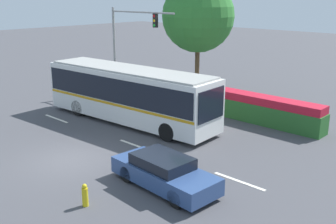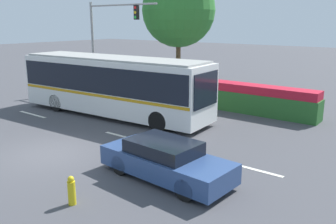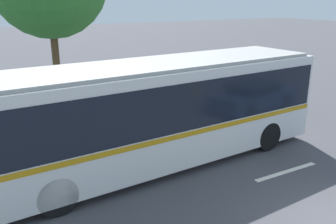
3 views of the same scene
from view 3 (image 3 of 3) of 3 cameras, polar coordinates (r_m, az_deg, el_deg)
The scene contains 3 objects.
city_bus at distance 10.82m, azimuth -2.55°, elevation 0.54°, with size 11.62×3.35×3.20m.
flowering_hedge at distance 18.48m, azimuth 7.37°, elevation 4.27°, with size 6.84×1.18×1.60m.
lane_stripe_near at distance 11.54m, azimuth 18.25°, elevation -8.97°, with size 2.40×0.16×0.01m, color silver.
Camera 3 is at (-7.02, -3.56, 4.98)m, focal length 38.46 mm.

